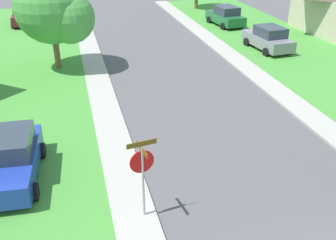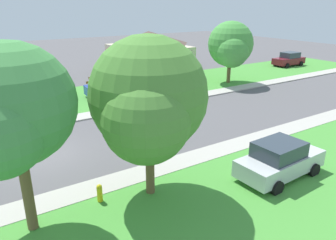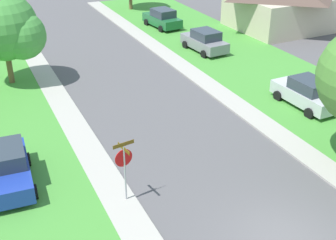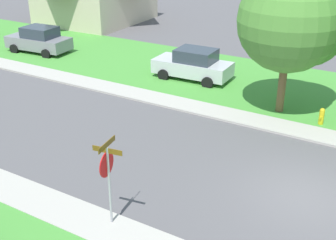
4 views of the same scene
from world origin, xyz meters
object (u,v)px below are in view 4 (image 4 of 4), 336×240
object	(u,v)px
car_grey_across_road	(39,40)
car_silver_kerbside_mid	(193,65)
stop_sign_far_corner	(108,170)
tree_across_right	(295,24)
fire_hydrant	(322,117)

from	to	relation	value
car_grey_across_road	car_silver_kerbside_mid	world-z (taller)	same
stop_sign_far_corner	car_silver_kerbside_mid	size ratio (longest dim) A/B	0.63
stop_sign_far_corner	car_silver_kerbside_mid	distance (m)	13.29
stop_sign_far_corner	car_silver_kerbside_mid	world-z (taller)	stop_sign_far_corner
tree_across_right	stop_sign_far_corner	bearing A→B (deg)	170.55
tree_across_right	fire_hydrant	world-z (taller)	tree_across_right
stop_sign_far_corner	tree_across_right	size ratio (longest dim) A/B	0.42
car_grey_across_road	fire_hydrant	world-z (taller)	car_grey_across_road
tree_across_right	fire_hydrant	xyz separation A→B (m)	(-0.76, -1.85, -3.68)
car_silver_kerbside_mid	tree_across_right	xyz separation A→B (m)	(-1.71, -5.76, 3.25)
stop_sign_far_corner	car_grey_across_road	world-z (taller)	stop_sign_far_corner
car_grey_across_road	car_silver_kerbside_mid	xyz separation A→B (m)	(0.50, -11.25, 0.00)
car_silver_kerbside_mid	tree_across_right	bearing A→B (deg)	-106.53
tree_across_right	fire_hydrant	bearing A→B (deg)	-112.45
stop_sign_far_corner	car_silver_kerbside_mid	xyz separation A→B (m)	(12.65, 3.94, -1.01)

